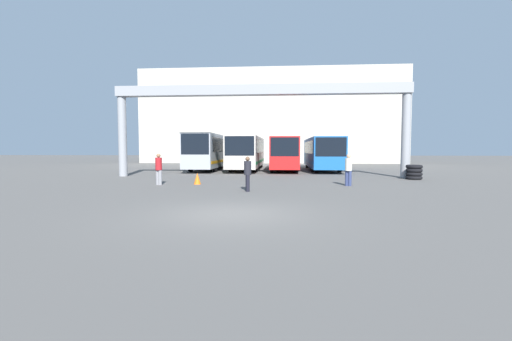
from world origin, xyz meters
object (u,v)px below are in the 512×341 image
at_px(pedestrian_mid_left, 248,173).
at_px(tire_stack, 414,172).
at_px(bus_slot_1, 247,151).
at_px(pedestrian_near_center, 159,168).
at_px(pedestrian_near_left, 348,169).
at_px(traffic_cone, 197,179).
at_px(bus_slot_0, 211,150).
at_px(bus_slot_3, 322,152).
at_px(bus_slot_2, 284,152).

height_order(pedestrian_mid_left, tire_stack, pedestrian_mid_left).
relative_size(bus_slot_1, pedestrian_near_center, 7.14).
relative_size(pedestrian_near_left, traffic_cone, 2.68).
bearing_deg(bus_slot_1, traffic_cone, -95.70).
xyz_separation_m(bus_slot_0, pedestrian_mid_left, (5.34, -16.95, -1.04)).
bearing_deg(pedestrian_near_left, bus_slot_3, 117.47).
xyz_separation_m(bus_slot_3, tire_stack, (4.87, -9.84, -1.25)).
xyz_separation_m(bus_slot_2, tire_stack, (8.44, -8.87, -1.26)).
bearing_deg(pedestrian_near_left, pedestrian_mid_left, -122.93).
bearing_deg(pedestrian_mid_left, bus_slot_0, -176.16).
bearing_deg(pedestrian_mid_left, pedestrian_near_center, -130.10).
xyz_separation_m(pedestrian_mid_left, pedestrian_near_left, (5.18, 2.85, 0.05)).
distance_m(bus_slot_3, tire_stack, 11.05).
distance_m(bus_slot_2, traffic_cone, 13.97).
distance_m(bus_slot_1, pedestrian_near_left, 15.97).
xyz_separation_m(pedestrian_mid_left, traffic_cone, (-3.18, 3.10, -0.55)).
xyz_separation_m(pedestrian_near_center, tire_stack, (15.46, 4.60, -0.44)).
bearing_deg(bus_slot_2, bus_slot_3, 15.18).
bearing_deg(pedestrian_mid_left, traffic_cone, -147.93).
bearing_deg(bus_slot_0, pedestrian_near_left, -53.29).
bearing_deg(bus_slot_2, pedestrian_near_left, -75.68).
bearing_deg(pedestrian_near_center, tire_stack, -149.70).
relative_size(bus_slot_2, traffic_cone, 15.85).
bearing_deg(tire_stack, bus_slot_1, 140.21).
distance_m(bus_slot_1, tire_stack, 15.68).
height_order(bus_slot_1, bus_slot_2, bus_slot_1).
xyz_separation_m(bus_slot_1, pedestrian_near_left, (6.95, -14.35, -0.88)).
bearing_deg(bus_slot_2, pedestrian_mid_left, -96.39).
relative_size(traffic_cone, tire_stack, 0.62).
bearing_deg(bus_slot_3, bus_slot_0, -179.49).
relative_size(bus_slot_2, pedestrian_near_left, 5.91).
height_order(bus_slot_1, pedestrian_near_center, bus_slot_1).
xyz_separation_m(pedestrian_near_center, pedestrian_mid_left, (5.22, -2.60, -0.05)).
distance_m(pedestrian_mid_left, traffic_cone, 4.47).
distance_m(bus_slot_0, pedestrian_near_left, 17.62).
height_order(bus_slot_0, bus_slot_3, bus_slot_0).
relative_size(bus_slot_1, pedestrian_mid_left, 7.59).
relative_size(pedestrian_near_center, pedestrian_mid_left, 1.06).
bearing_deg(bus_slot_3, bus_slot_2, -164.82).
xyz_separation_m(bus_slot_3, pedestrian_near_left, (-0.19, -14.20, -0.82)).
xyz_separation_m(bus_slot_1, bus_slot_2, (3.57, -1.13, -0.06)).
distance_m(bus_slot_1, bus_slot_3, 7.14).
height_order(bus_slot_0, pedestrian_mid_left, bus_slot_0).
bearing_deg(bus_slot_1, bus_slot_0, -175.97).
bearing_deg(bus_slot_3, pedestrian_near_left, -90.78).
height_order(bus_slot_0, traffic_cone, bus_slot_0).
bearing_deg(tire_stack, bus_slot_0, 147.96).
height_order(bus_slot_2, traffic_cone, bus_slot_2).
bearing_deg(bus_slot_0, bus_slot_1, 4.03).
bearing_deg(bus_slot_3, tire_stack, -63.69).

